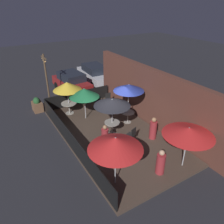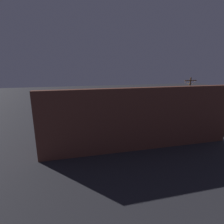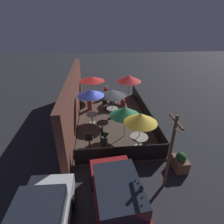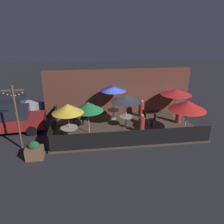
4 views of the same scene
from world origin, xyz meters
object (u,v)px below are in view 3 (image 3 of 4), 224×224
Objects in this scene: patio_chair_1 at (112,101)px; patio_chair_0 at (105,105)px; patio_umbrella_4 at (129,78)px; patio_chair_4 at (89,139)px; patio_umbrella_5 at (125,111)px; patio_umbrella_3 at (92,79)px; dining_table_1 at (139,139)px; patron_0 at (123,106)px; patio_chair_3 at (103,140)px; planter_box at (180,162)px; patio_chair_2 at (104,134)px; patio_umbrella_2 at (91,93)px; patio_umbrella_0 at (112,93)px; patio_umbrella_1 at (141,118)px; dining_table_2 at (92,116)px; patron_1 at (90,103)px; light_post at (171,150)px; patron_2 at (106,93)px; dining_table_0 at (112,110)px; parked_car_0 at (118,199)px.

patio_chair_0 is at bearing -42.79° from patio_chair_1.
patio_umbrella_4 is at bearing 111.92° from patio_chair_0.
patio_umbrella_5 is at bearing -66.67° from patio_chair_4.
patio_umbrella_3 is 7.20m from patio_chair_4.
dining_table_1 is 0.80× the size of patron_0.
planter_box is (-1.89, -3.68, -0.18)m from patio_chair_3.
patio_chair_4 is at bearing 82.12° from dining_table_1.
patio_umbrella_4 is 2.42× the size of patio_chair_4.
patio_chair_0 is at bearing 107.94° from patio_chair_2.
patio_chair_1 is at bearing 130.89° from patio_umbrella_4.
patio_umbrella_2 is at bearing -0.00° from patio_chair_4.
patio_umbrella_0 is at bearing -0.00° from patio_chair_0.
dining_table_1 is 2.81m from patio_chair_4.
patio_chair_4 is at bearing 151.83° from patio_umbrella_4.
patio_umbrella_1 is at bearing -162.44° from patio_umbrella_0.
dining_table_2 is 0.64× the size of patron_1.
dining_table_2 is at bearing 29.84° from light_post.
patron_2 is (6.89, -1.44, 0.02)m from patio_chair_4.
dining_table_2 is (-0.62, 1.48, -0.05)m from dining_table_0.
patio_umbrella_3 is 4.06m from patron_0.
light_post is at bearing 15.59° from patio_chair_1.
patio_umbrella_3 is 2.73× the size of dining_table_2.
patio_chair_1 is (-2.10, -1.56, -1.31)m from patio_umbrella_3.
dining_table_1 is (-3.58, -1.13, -1.37)m from patio_umbrella_0.
patio_umbrella_2 is 5.02m from patio_umbrella_4.
patio_umbrella_3 is at bearing 20.11° from patio_umbrella_0.
patio_umbrella_4 is at bearing 6.95° from planter_box.
dining_table_0 is (-3.88, -1.42, -1.24)m from patio_umbrella_3.
patio_umbrella_4 is 0.63× the size of light_post.
patron_0 is at bearing -48.32° from patio_umbrella_0.
patio_umbrella_5 is at bearing -168.39° from patio_umbrella_0.
patio_umbrella_5 is 4.39m from patio_chair_1.
patio_chair_4 is at bearing 82.12° from patio_umbrella_1.
patio_umbrella_1 reaches higher than dining_table_0.
patio_chair_0 is at bearing 18.05° from dining_table_1.
dining_table_2 is at bearing 47.75° from patio_umbrella_5.
patio_chair_2 is 0.25× the size of light_post.
patio_umbrella_4 is 7.23m from patio_chair_3.
patio_chair_1 is at bearing -34.07° from patio_umbrella_2.
patio_umbrella_4 is 2.49× the size of patio_chair_2.
patio_umbrella_3 is 2.73m from patron_1.
patio_umbrella_2 is 1.98× the size of patron_0.
patio_chair_4 is 7.04m from patron_2.
dining_table_2 is 2.78m from patron_0.
patio_umbrella_5 is 2.19× the size of patio_chair_3.
patio_umbrella_0 is at bearing 150.96° from patio_umbrella_4.
patron_0 reaches higher than dining_table_1.
patron_0 is 0.30× the size of parked_car_0.
patio_chair_2 is 0.63m from patio_chair_3.
patron_1 is at bearing -120.14° from patio_chair_0.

